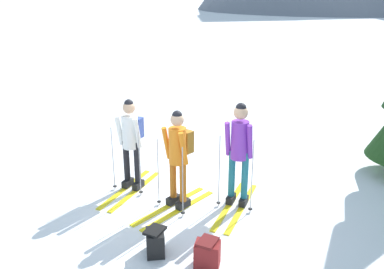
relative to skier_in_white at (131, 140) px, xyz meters
name	(u,v)px	position (x,y,z in m)	size (l,w,h in m)	color
ground_plane	(177,199)	(0.91, -0.03, -0.93)	(400.00, 400.00, 0.00)	white
skier_in_white	(131,140)	(0.00, 0.00, 0.00)	(0.61, 1.65, 1.66)	yellow
skier_in_orange	(178,155)	(1.05, -0.21, 0.00)	(0.72, 1.67, 1.65)	yellow
skier_in_purple	(239,151)	(1.90, 0.27, 0.04)	(0.61, 1.73, 1.76)	yellow
backpack_on_snow_front	(155,242)	(1.38, -1.49, -0.74)	(0.38, 0.40, 0.38)	black
backpack_on_snow_beside	(207,253)	(2.12, -1.41, -0.74)	(0.37, 0.31, 0.38)	maroon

